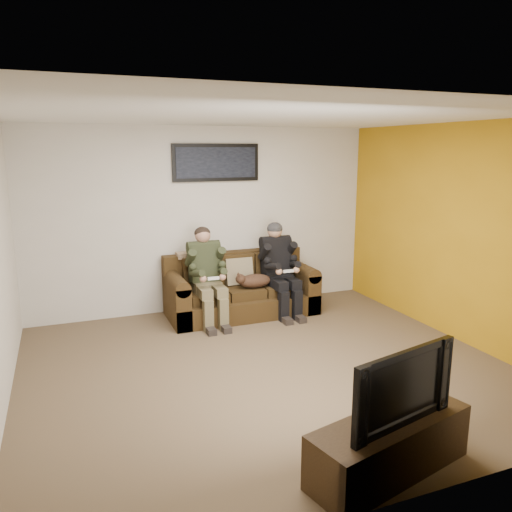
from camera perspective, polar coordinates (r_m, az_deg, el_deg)
name	(u,v)px	position (r m, az deg, el deg)	size (l,w,h in m)	color
floor	(266,367)	(5.47, 1.15, -12.58)	(5.00, 5.00, 0.00)	brown
ceiling	(267,116)	(4.98, 1.28, 15.74)	(5.00, 5.00, 0.00)	silver
wall_back	(206,220)	(7.17, -5.75, 4.16)	(5.00, 5.00, 0.00)	beige
wall_front	(410,316)	(3.18, 17.14, -6.53)	(5.00, 5.00, 0.00)	beige
wall_right	(459,233)	(6.44, 22.22, 2.42)	(4.50, 4.50, 0.00)	beige
accent_wall_right	(459,233)	(6.43, 22.16, 2.42)	(4.50, 4.50, 0.00)	#B88412
sofa	(240,291)	(7.08, -1.85, -4.02)	(2.05, 0.89, 0.84)	#372510
throw_pillow	(239,271)	(7.04, -1.97, -1.75)	(0.39, 0.11, 0.37)	#847556
throw_blanket	(192,255)	(7.02, -7.37, 0.14)	(0.42, 0.21, 0.07)	tan
person_left	(207,270)	(6.67, -5.66, -1.64)	(0.51, 0.87, 1.27)	brown
person_right	(279,264)	(7.02, 2.66, -0.87)	(0.51, 0.86, 1.27)	black
cat	(254,281)	(6.87, -0.27, -2.84)	(0.66, 0.26, 0.24)	#4E301E
framed_poster	(216,163)	(7.11, -4.58, 10.60)	(1.25, 0.05, 0.52)	black
tv_stand	(390,446)	(3.94, 15.02, -20.21)	(1.30, 0.42, 0.41)	#322210
television	(393,384)	(3.71, 15.44, -13.88)	(0.97, 0.13, 0.56)	black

